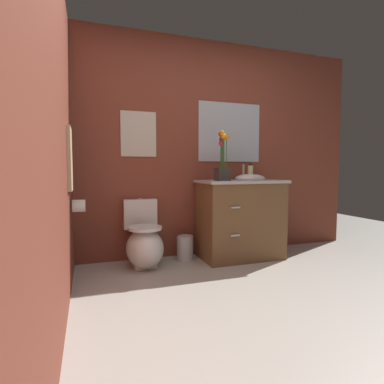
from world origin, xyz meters
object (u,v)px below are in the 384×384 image
at_px(toilet, 144,243).
at_px(hanging_towel, 70,159).
at_px(flower_vase, 222,161).
at_px(vanity_cabinet, 240,218).
at_px(toilet_paper_roll, 79,206).
at_px(soap_bottle, 250,172).
at_px(trash_bin, 185,248).
at_px(wall_mirror, 230,132).
at_px(wall_poster, 139,134).

distance_m(toilet, hanging_towel, 1.15).
relative_size(toilet, flower_vase, 1.29).
xyz_separation_m(vanity_cabinet, toilet_paper_roll, (-1.72, -0.17, 0.23)).
bearing_deg(vanity_cabinet, soap_bottle, 10.59).
bearing_deg(toilet, vanity_cabinet, -1.38).
bearing_deg(hanging_towel, trash_bin, 22.96).
bearing_deg(wall_mirror, vanity_cabinet, -89.49).
height_order(toilet, flower_vase, flower_vase).
bearing_deg(wall_mirror, soap_bottle, -62.94).
height_order(soap_bottle, wall_poster, wall_poster).
relative_size(trash_bin, wall_poster, 0.56).
xyz_separation_m(vanity_cabinet, flower_vase, (-0.25, -0.05, 0.64)).
relative_size(vanity_cabinet, trash_bin, 3.91).
bearing_deg(soap_bottle, vanity_cabinet, -169.41).
xyz_separation_m(flower_vase, toilet_paper_roll, (-1.46, -0.12, -0.41)).
xyz_separation_m(vanity_cabinet, trash_bin, (-0.63, 0.10, -0.32)).
relative_size(flower_vase, soap_bottle, 2.83).
distance_m(soap_bottle, toilet_paper_roll, 1.88).
bearing_deg(flower_vase, wall_poster, 158.00).
xyz_separation_m(soap_bottle, wall_mirror, (-0.14, 0.27, 0.48)).
xyz_separation_m(flower_vase, trash_bin, (-0.38, 0.15, -0.96)).
xyz_separation_m(vanity_cabinet, soap_bottle, (0.13, 0.03, 0.52)).
xyz_separation_m(toilet, hanging_towel, (-0.67, -0.41, 0.85)).
bearing_deg(wall_poster, flower_vase, -22.00).
height_order(toilet, wall_poster, wall_poster).
height_order(trash_bin, toilet_paper_roll, toilet_paper_roll).
relative_size(vanity_cabinet, wall_mirror, 1.33).
relative_size(soap_bottle, wall_mirror, 0.24).
distance_m(flower_vase, toilet_paper_roll, 1.53).
bearing_deg(wall_mirror, flower_vase, -125.99).
xyz_separation_m(wall_poster, hanging_towel, (-0.67, -0.67, -0.30)).
height_order(vanity_cabinet, wall_poster, wall_poster).
distance_m(flower_vase, trash_bin, 1.04).
relative_size(soap_bottle, trash_bin, 0.70).
bearing_deg(wall_mirror, trash_bin, -163.20).
relative_size(soap_bottle, wall_poster, 0.39).
distance_m(soap_bottle, wall_mirror, 0.57).
bearing_deg(toilet_paper_roll, trash_bin, 14.19).
height_order(wall_poster, hanging_towel, wall_poster).
bearing_deg(toilet_paper_roll, wall_mirror, 15.16).
height_order(vanity_cabinet, toilet_paper_roll, vanity_cabinet).
bearing_deg(trash_bin, toilet, -170.51).
xyz_separation_m(hanging_towel, toilet_paper_roll, (0.06, 0.21, -0.41)).
relative_size(toilet, hanging_towel, 1.33).
bearing_deg(trash_bin, hanging_towel, -157.04).
distance_m(flower_vase, soap_bottle, 0.41).
relative_size(trash_bin, hanging_towel, 0.52).
height_order(soap_bottle, wall_mirror, wall_mirror).
bearing_deg(vanity_cabinet, toilet_paper_roll, -174.34).
distance_m(toilet, soap_bottle, 1.43).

